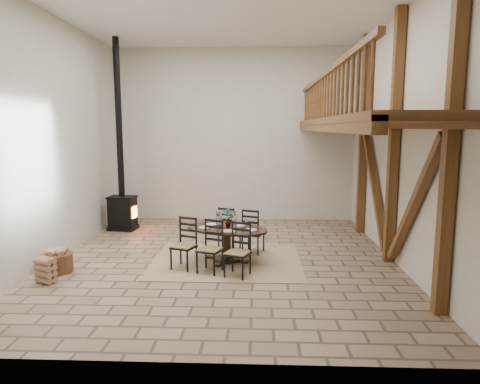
{
  "coord_description": "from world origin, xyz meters",
  "views": [
    {
      "loc": [
        0.69,
        -8.61,
        2.72
      ],
      "look_at": [
        0.31,
        0.4,
        1.36
      ],
      "focal_mm": 32.0,
      "sensor_mm": 36.0,
      "label": 1
    }
  ],
  "objects_px": {
    "wood_stove": "(122,189)",
    "log_basket": "(58,262)",
    "log_stack": "(46,270)",
    "dining_table": "(225,244)"
  },
  "relations": [
    {
      "from": "wood_stove",
      "to": "log_basket",
      "type": "xyz_separation_m",
      "value": [
        -0.17,
        -3.45,
        -0.91
      ]
    },
    {
      "from": "wood_stove",
      "to": "dining_table",
      "type": "bearing_deg",
      "value": -36.97
    },
    {
      "from": "log_basket",
      "to": "wood_stove",
      "type": "bearing_deg",
      "value": 87.25
    },
    {
      "from": "dining_table",
      "to": "log_basket",
      "type": "xyz_separation_m",
      "value": [
        -3.13,
        -0.69,
        -0.2
      ]
    },
    {
      "from": "dining_table",
      "to": "log_stack",
      "type": "distance_m",
      "value": 3.33
    },
    {
      "from": "dining_table",
      "to": "wood_stove",
      "type": "bearing_deg",
      "value": 157.82
    },
    {
      "from": "dining_table",
      "to": "log_basket",
      "type": "bearing_deg",
      "value": -146.68
    },
    {
      "from": "wood_stove",
      "to": "log_stack",
      "type": "bearing_deg",
      "value": -85.56
    },
    {
      "from": "log_stack",
      "to": "dining_table",
      "type": "bearing_deg",
      "value": 22.36
    },
    {
      "from": "dining_table",
      "to": "log_stack",
      "type": "bearing_deg",
      "value": -136.82
    }
  ]
}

